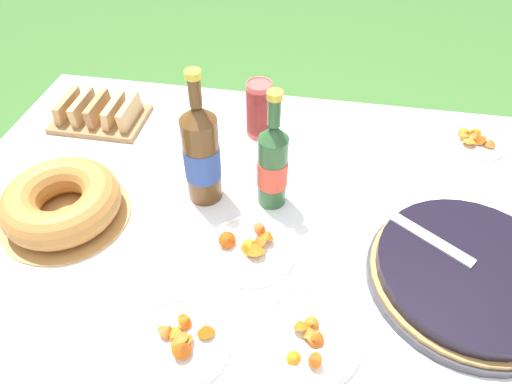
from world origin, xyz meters
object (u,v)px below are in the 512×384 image
bundt_cake (61,203)px  bread_board (100,114)px  snack_plate_left (309,337)px  berry_tart (468,274)px  cider_bottle_green (273,165)px  cup_stack (259,109)px  snack_plate_near (471,137)px  cider_bottle_amber (202,154)px  serving_knife (488,273)px  snack_plate_right (251,248)px  snack_plate_far (180,340)px

bundt_cake → bread_board: 0.39m
bundt_cake → snack_plate_left: (0.59, -0.22, -0.04)m
berry_tart → bundt_cake: (-0.90, 0.03, 0.02)m
berry_tart → cider_bottle_green: (-0.43, 0.17, 0.09)m
bundt_cake → cup_stack: (0.39, 0.40, 0.03)m
cup_stack → bread_board: size_ratio=0.63×
bundt_cake → snack_plate_left: bearing=-20.0°
snack_plate_near → cider_bottle_amber: bearing=-153.4°
cup_stack → bundt_cake: bearing=-134.4°
berry_tart → serving_knife: serving_knife is taller
snack_plate_right → bread_board: 0.67m
cider_bottle_green → snack_plate_near: (0.52, 0.33, -0.10)m
cider_bottle_amber → snack_plate_left: bearing=-50.2°
serving_knife → cup_stack: 0.70m
snack_plate_near → snack_plate_right: size_ratio=1.02×
berry_tart → cider_bottle_amber: (-0.59, 0.16, 0.10)m
berry_tart → cup_stack: (-0.51, 0.43, 0.05)m
cider_bottle_green → snack_plate_far: cider_bottle_green is taller
cup_stack → snack_plate_left: 0.65m
snack_plate_right → snack_plate_left: bearing=-52.6°
cider_bottle_green → berry_tart: bearing=-21.5°
bundt_cake → cup_stack: bearing=45.6°
berry_tart → cider_bottle_amber: cider_bottle_amber is taller
bundt_cake → cup_stack: cup_stack is taller
berry_tart → cup_stack: 0.67m
bundt_cake → snack_plate_near: 1.09m
serving_knife → cider_bottle_amber: 0.65m
berry_tart → snack_plate_far: 0.59m
cup_stack → cider_bottle_green: cider_bottle_green is taller
berry_tart → snack_plate_right: (-0.45, 0.00, -0.01)m
cider_bottle_green → snack_plate_right: size_ratio=1.56×
cup_stack → cider_bottle_green: 0.28m
serving_knife → cider_bottle_green: size_ratio=1.05×
serving_knife → snack_plate_near: bearing=-62.1°
snack_plate_far → serving_knife: bearing=21.1°
berry_tart → snack_plate_left: bearing=-148.9°
cider_bottle_green → bread_board: size_ratio=1.18×
cup_stack → cider_bottle_amber: (-0.09, -0.27, 0.05)m
snack_plate_right → snack_plate_far: bearing=-110.6°
cup_stack → snack_plate_right: bearing=-82.6°
berry_tart → snack_plate_near: bearing=80.2°
serving_knife → snack_plate_far: bearing=55.8°
serving_knife → cider_bottle_green: cider_bottle_green is taller
bundt_cake → snack_plate_near: bearing=25.5°
snack_plate_left → snack_plate_far: snack_plate_far is taller
snack_plate_near → bundt_cake: bearing=-154.5°
berry_tart → cup_stack: size_ratio=2.49×
snack_plate_far → berry_tart: bearing=23.4°
snack_plate_far → snack_plate_right: bearing=69.4°
snack_plate_near → snack_plate_left: size_ratio=0.99×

